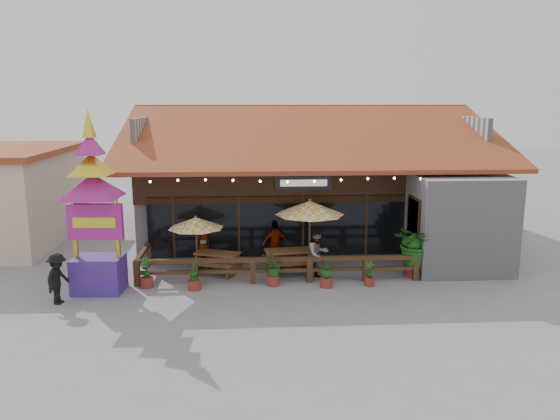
{
  "coord_description": "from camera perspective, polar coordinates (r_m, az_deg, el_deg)",
  "views": [
    {
      "loc": [
        -2.64,
        -18.76,
        6.35
      ],
      "look_at": [
        -1.42,
        1.5,
        2.21
      ],
      "focal_mm": 35.0,
      "sensor_mm": 36.0,
      "label": 1
    }
  ],
  "objects": [
    {
      "name": "planter_c",
      "position": [
        18.91,
        -0.74,
        -6.18
      ],
      "size": [
        0.85,
        0.83,
        1.06
      ],
      "color": "maroon",
      "rests_on": "ground"
    },
    {
      "name": "tropical_plant",
      "position": [
        20.24,
        13.87,
        -3.4
      ],
      "size": [
        1.97,
        2.05,
        2.19
      ],
      "color": "maroon",
      "rests_on": "ground"
    },
    {
      "name": "patio_railing",
      "position": [
        19.37,
        -2.15,
        -5.69
      ],
      "size": [
        10.0,
        2.6,
        0.92
      ],
      "color": "#492A1A",
      "rests_on": "ground"
    },
    {
      "name": "planter_d",
      "position": [
        18.84,
        4.89,
        -6.57
      ],
      "size": [
        0.53,
        0.53,
        1.05
      ],
      "color": "maroon",
      "rests_on": "ground"
    },
    {
      "name": "planter_e",
      "position": [
        19.2,
        9.35,
        -6.77
      ],
      "size": [
        0.38,
        0.36,
        0.88
      ],
      "color": "maroon",
      "rests_on": "ground"
    },
    {
      "name": "umbrella_right",
      "position": [
        20.13,
        3.13,
        0.2
      ],
      "size": [
        2.7,
        2.7,
        2.75
      ],
      "color": "brown",
      "rests_on": "ground"
    },
    {
      "name": "ground",
      "position": [
        19.98,
        4.37,
        -7.02
      ],
      "size": [
        100.0,
        100.0,
        0.0
      ],
      "primitive_type": "plane",
      "color": "gray",
      "rests_on": "ground"
    },
    {
      "name": "picnic_table_right",
      "position": [
        20.37,
        0.94,
        -4.94
      ],
      "size": [
        1.93,
        1.72,
        0.85
      ],
      "color": "brown",
      "rests_on": "ground"
    },
    {
      "name": "restaurant_building",
      "position": [
        25.87,
        3.04,
        2.3
      ],
      "size": [
        15.5,
        14.73,
        6.09
      ],
      "color": "#A4A3A8",
      "rests_on": "ground"
    },
    {
      "name": "picnic_table_left",
      "position": [
        20.42,
        -6.55,
        -5.12
      ],
      "size": [
        2.01,
        1.89,
        0.78
      ],
      "color": "brown",
      "rests_on": "ground"
    },
    {
      "name": "planter_a",
      "position": [
        19.32,
        -13.79,
        -6.59
      ],
      "size": [
        0.44,
        0.44,
        1.07
      ],
      "color": "maroon",
      "rests_on": "ground"
    },
    {
      "name": "diner_b",
      "position": [
        19.56,
        3.95,
        -4.6
      ],
      "size": [
        1.13,
        1.06,
        1.85
      ],
      "primitive_type": "imported",
      "rotation": [
        0.0,
        0.0,
        0.53
      ],
      "color": "#351E10",
      "rests_on": "ground"
    },
    {
      "name": "planter_b",
      "position": [
        18.76,
        -8.95,
        -6.88
      ],
      "size": [
        0.42,
        0.47,
        1.04
      ],
      "color": "maroon",
      "rests_on": "ground"
    },
    {
      "name": "thai_sign_tower",
      "position": [
        18.68,
        -18.95,
        1.92
      ],
      "size": [
        2.55,
        2.55,
        6.5
      ],
      "color": "#452587",
      "rests_on": "ground"
    },
    {
      "name": "umbrella_left",
      "position": [
        20.1,
        -8.78,
        -1.35
      ],
      "size": [
        2.56,
        2.56,
        2.19
      ],
      "color": "brown",
      "rests_on": "ground"
    },
    {
      "name": "diner_c",
      "position": [
        21.14,
        -0.47,
        -3.53
      ],
      "size": [
        1.03,
        0.48,
        1.71
      ],
      "primitive_type": "imported",
      "rotation": [
        0.0,
        0.0,
        3.21
      ],
      "color": "#351E10",
      "rests_on": "ground"
    },
    {
      "name": "pedestrian",
      "position": [
        18.59,
        -22.21,
        -6.66
      ],
      "size": [
        0.82,
        1.16,
        1.64
      ],
      "primitive_type": "imported",
      "rotation": [
        0.0,
        0.0,
        1.36
      ],
      "color": "black",
      "rests_on": "ground"
    },
    {
      "name": "diner_a",
      "position": [
        20.98,
        -8.02,
        -3.7
      ],
      "size": [
        0.76,
        0.73,
        1.76
      ],
      "primitive_type": "imported",
      "rotation": [
        0.0,
        0.0,
        3.83
      ],
      "color": "#351E10",
      "rests_on": "ground"
    }
  ]
}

